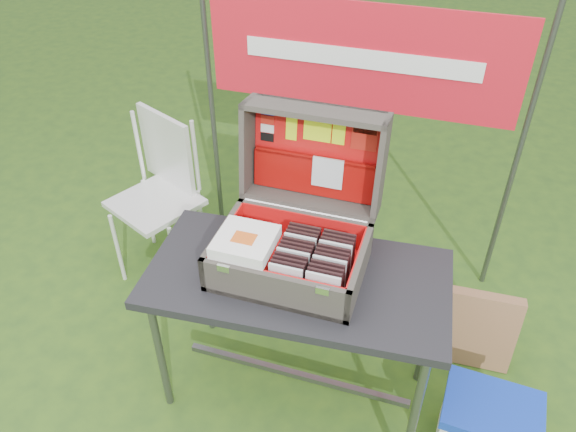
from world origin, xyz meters
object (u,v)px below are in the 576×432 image
(chair, at_px, (155,205))
(cardboard_box, at_px, (473,329))
(cooler, at_px, (485,431))
(table, at_px, (297,337))
(suitcase, at_px, (294,207))

(chair, bearing_deg, cardboard_box, 20.11)
(cooler, height_order, chair, chair)
(chair, bearing_deg, table, -5.75)
(cooler, height_order, cardboard_box, cardboard_box)
(chair, xyz_separation_m, cardboard_box, (1.83, -0.16, -0.26))
(table, xyz_separation_m, chair, (-1.04, 0.62, 0.08))
(chair, bearing_deg, suitcase, -3.74)
(cardboard_box, bearing_deg, table, -151.66)
(suitcase, bearing_deg, table, -61.07)
(table, height_order, cooler, table)
(cooler, relative_size, cardboard_box, 0.91)
(suitcase, relative_size, chair, 0.64)
(cooler, bearing_deg, table, 179.02)
(table, bearing_deg, cardboard_box, 26.28)
(suitcase, bearing_deg, cardboard_box, 25.54)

